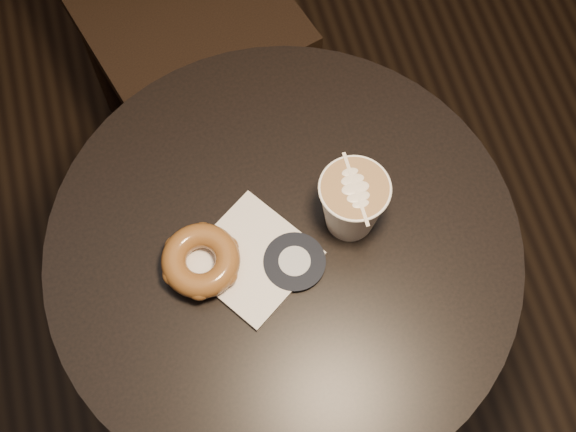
{
  "coord_description": "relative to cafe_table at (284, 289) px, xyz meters",
  "views": [
    {
      "loc": [
        -0.1,
        -0.41,
        1.84
      ],
      "look_at": [
        0.01,
        0.03,
        0.79
      ],
      "focal_mm": 50.0,
      "sensor_mm": 36.0,
      "label": 1
    }
  ],
  "objects": [
    {
      "name": "cafe_table",
      "position": [
        0.0,
        0.0,
        0.0
      ],
      "size": [
        0.7,
        0.7,
        0.75
      ],
      "color": "black",
      "rests_on": "ground"
    },
    {
      "name": "pastry_bag",
      "position": [
        -0.05,
        -0.01,
        0.2
      ],
      "size": [
        0.21,
        0.21,
        0.01
      ],
      "primitive_type": "cube",
      "rotation": [
        0.0,
        0.0,
        0.6
      ],
      "color": "white",
      "rests_on": "cafe_table"
    },
    {
      "name": "doughnut",
      "position": [
        -0.12,
        -0.0,
        0.23
      ],
      "size": [
        0.11,
        0.11,
        0.04
      ],
      "primitive_type": "torus",
      "color": "brown",
      "rests_on": "pastry_bag"
    },
    {
      "name": "latte_cup",
      "position": [
        0.1,
        0.02,
        0.26
      ],
      "size": [
        0.1,
        0.1,
        0.11
      ],
      "primitive_type": null,
      "color": "white",
      "rests_on": "cafe_table"
    }
  ]
}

